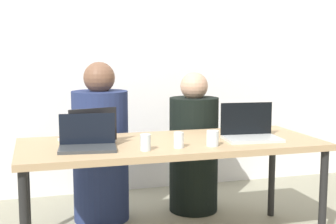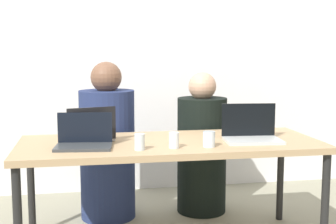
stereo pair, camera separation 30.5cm
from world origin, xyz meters
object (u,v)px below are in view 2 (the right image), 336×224
person_on_left (107,149)px  water_glass_right (209,140)px  laptop_front_left (84,140)px  water_glass_left (140,143)px  water_glass_center (174,141)px  person_on_right (202,150)px  laptop_back_left (89,133)px  laptop_front_right (251,133)px

person_on_left → water_glass_right: person_on_left is taller
laptop_front_left → water_glass_left: laptop_front_left is taller
water_glass_center → water_glass_left: bearing=-174.4°
person_on_left → water_glass_right: 1.04m
laptop_front_left → person_on_left: bearing=83.1°
water_glass_center → water_glass_right: same height
water_glass_left → person_on_right: bearing=55.2°
person_on_right → laptop_front_left: bearing=34.1°
water_glass_center → person_on_right: bearing=65.2°
laptop_back_left → laptop_front_right: size_ratio=0.95×
water_glass_center → person_on_left: bearing=113.1°
laptop_front_right → water_glass_left: size_ratio=3.92×
person_on_right → laptop_front_left: size_ratio=3.14×
laptop_front_left → laptop_front_right: bearing=7.8°
person_on_right → laptop_back_left: 1.06m
laptop_back_left → water_glass_right: 0.78m
water_glass_left → water_glass_center: (0.21, 0.02, -0.00)m
person_on_right → water_glass_right: 0.89m
water_glass_right → laptop_front_left: bearing=170.9°
person_on_right → water_glass_center: (-0.39, -0.84, 0.25)m
person_on_left → laptop_back_left: person_on_left is taller
water_glass_left → water_glass_center: water_glass_left is taller
water_glass_left → water_glass_center: size_ratio=1.01×
person_on_right → laptop_back_left: (-0.88, -0.52, 0.26)m
water_glass_center → laptop_back_left: bearing=147.9°
laptop_front_left → water_glass_right: size_ratio=3.73×
laptop_back_left → laptop_front_right: laptop_front_right is taller
water_glass_center → water_glass_right: (0.22, -0.00, -0.00)m
person_on_left → water_glass_right: bearing=124.5°
person_on_left → water_glass_right: size_ratio=12.61×
person_on_right → laptop_front_right: bearing=98.0°
laptop_front_left → water_glass_center: (0.53, -0.12, -0.00)m
person_on_left → person_on_right: size_ratio=1.08×
laptop_back_left → water_glass_right: (0.71, -0.32, -0.01)m
person_on_right → water_glass_right: person_on_right is taller
person_on_left → laptop_front_right: (0.89, -0.70, 0.22)m
laptop_front_right → water_glass_right: laptop_front_right is taller
person_on_left → water_glass_left: (0.15, -0.86, 0.21)m
laptop_front_left → water_glass_center: size_ratio=3.73×
laptop_back_left → laptop_front_left: bearing=66.8°
person_on_left → laptop_front_right: size_ratio=3.17×
laptop_front_right → person_on_right: bearing=107.4°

